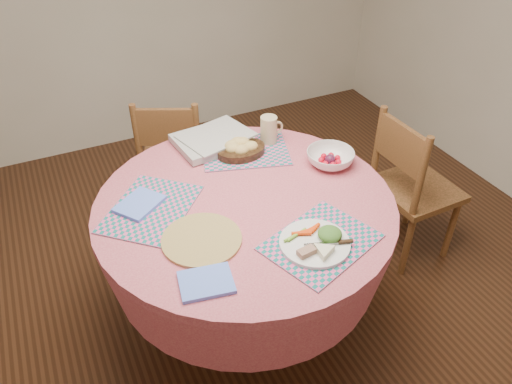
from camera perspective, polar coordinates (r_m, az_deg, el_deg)
ground at (r=2.57m, az=-1.04°, el=-14.35°), size 4.00×4.00×0.00m
dining_table at (r=2.17m, az=-1.20°, el=-5.10°), size 1.24×1.24×0.75m
chair_right at (r=2.76m, az=17.25°, el=0.73°), size 0.39×0.41×0.87m
chair_back at (r=2.92m, az=-9.37°, el=3.84°), size 0.51×0.50×0.84m
placemat_front at (r=1.86m, az=7.41°, el=-5.71°), size 0.48×0.42×0.01m
placemat_left at (r=2.04m, az=-11.91°, el=-1.87°), size 0.49×0.50×0.01m
placemat_back at (r=2.35m, az=-1.24°, el=4.70°), size 0.47×0.40×0.01m
wicker_trivet at (r=1.87m, az=-6.23°, el=-5.40°), size 0.30×0.30×0.01m
napkin_near at (r=1.71m, az=-5.71°, el=-10.24°), size 0.20×0.17×0.01m
napkin_far at (r=2.06m, az=-13.17°, el=-1.33°), size 0.23×0.22×0.01m
dinner_plate at (r=1.84m, az=7.04°, el=-5.67°), size 0.26×0.26×0.05m
bread_bowl at (r=2.31m, az=-1.80°, el=5.08°), size 0.23×0.23×0.08m
latte_mug at (r=2.39m, az=1.52°, el=7.16°), size 0.12×0.08×0.13m
fruit_bowl at (r=2.27m, az=8.48°, el=3.84°), size 0.26×0.26×0.07m
newspaper_stack at (r=2.41m, az=-4.93°, el=6.01°), size 0.39×0.33×0.04m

